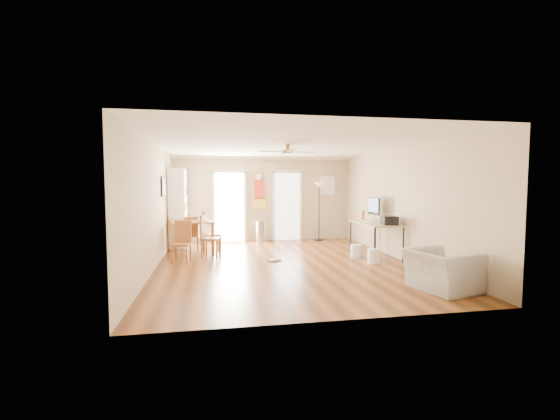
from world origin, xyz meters
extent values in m
plane|color=brown|center=(0.00, 0.00, 0.00)|extent=(7.00, 7.00, 0.00)
cube|color=red|center=(-0.13, 3.48, 1.55)|extent=(0.46, 0.03, 1.10)
cube|color=white|center=(2.05, 3.47, 1.70)|extent=(0.50, 0.04, 0.60)
cube|color=black|center=(-2.73, 1.40, 1.70)|extent=(0.04, 0.66, 0.48)
cylinder|color=#AAAAAC|center=(-0.13, 3.21, 0.32)|extent=(0.36, 0.36, 0.63)
cube|color=silver|center=(2.20, 0.62, 0.83)|extent=(0.15, 0.38, 0.01)
cube|color=black|center=(2.45, -0.03, 0.92)|extent=(0.39, 0.44, 0.20)
cylinder|color=#D95313|center=(2.30, 1.16, 0.95)|extent=(0.09, 0.09, 0.24)
cylinder|color=silver|center=(1.81, 0.36, 0.16)|extent=(0.33, 0.33, 0.31)
cylinder|color=white|center=(1.96, -0.31, 0.16)|extent=(0.33, 0.33, 0.33)
cube|color=gray|center=(-0.19, 0.34, 0.02)|extent=(0.34, 0.30, 0.04)
imported|color=#A6A6A1|center=(2.15, -2.50, 0.33)|extent=(1.10, 1.19, 0.67)
camera|label=1|loc=(-1.56, -7.99, 1.76)|focal=23.92mm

